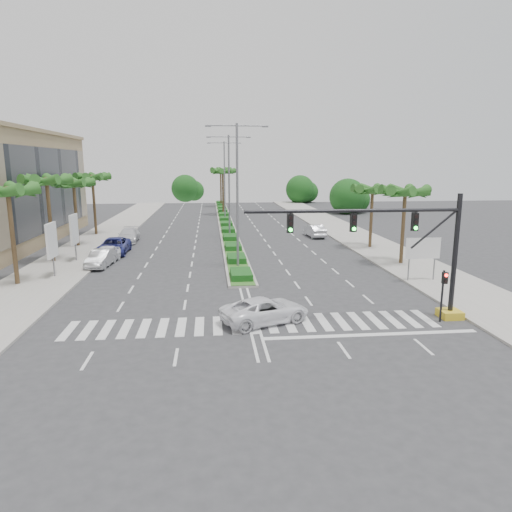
{
  "coord_description": "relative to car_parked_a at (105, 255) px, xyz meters",
  "views": [
    {
      "loc": [
        -2.29,
        -24.06,
        8.84
      ],
      "look_at": [
        0.59,
        4.4,
        3.0
      ],
      "focal_mm": 32.0,
      "sensor_mm": 36.0,
      "label": 1
    }
  ],
  "objects": [
    {
      "name": "ground",
      "position": [
        11.76,
        -17.21,
        -0.77
      ],
      "size": [
        160.0,
        160.0,
        0.0
      ],
      "primitive_type": "plane",
      "color": "#333335",
      "rests_on": "ground"
    },
    {
      "name": "footpath_right",
      "position": [
        26.96,
        2.79,
        -0.69
      ],
      "size": [
        6.0,
        120.0,
        0.15
      ],
      "primitive_type": "cube",
      "color": "gray",
      "rests_on": "ground"
    },
    {
      "name": "footpath_left",
      "position": [
        -3.44,
        2.79,
        -0.69
      ],
      "size": [
        6.0,
        120.0,
        0.15
      ],
      "primitive_type": "cube",
      "color": "gray",
      "rests_on": "ground"
    },
    {
      "name": "median",
      "position": [
        11.76,
        27.79,
        -0.67
      ],
      "size": [
        2.2,
        75.0,
        0.2
      ],
      "primitive_type": "cube",
      "color": "gray",
      "rests_on": "ground"
    },
    {
      "name": "median_grass",
      "position": [
        11.76,
        27.79,
        -0.55
      ],
      "size": [
        1.8,
        75.0,
        0.04
      ],
      "primitive_type": "cube",
      "color": "#295E20",
      "rests_on": "median"
    },
    {
      "name": "signal_gantry",
      "position": [
        21.03,
        -17.21,
        2.69
      ],
      "size": [
        12.6,
        1.2,
        7.2
      ],
      "color": "gold",
      "rests_on": "ground"
    },
    {
      "name": "pedestrian_signal",
      "position": [
        22.36,
        -17.88,
        1.28
      ],
      "size": [
        0.28,
        0.36,
        3.0
      ],
      "color": "black",
      "rests_on": "ground"
    },
    {
      "name": "direction_sign",
      "position": [
        25.26,
        -9.22,
        1.69
      ],
      "size": [
        2.7,
        0.11,
        3.4
      ],
      "color": "slate",
      "rests_on": "ground"
    },
    {
      "name": "billboard_near",
      "position": [
        -2.74,
        -5.21,
        2.2
      ],
      "size": [
        0.18,
        2.1,
        4.35
      ],
      "color": "slate",
      "rests_on": "ground"
    },
    {
      "name": "billboard_far",
      "position": [
        -2.74,
        0.79,
        2.2
      ],
      "size": [
        0.18,
        2.1,
        4.35
      ],
      "color": "slate",
      "rests_on": "ground"
    },
    {
      "name": "palm_left_near",
      "position": [
        -4.74,
        -7.21,
        5.92
      ],
      "size": [
        4.57,
        4.68,
        7.55
      ],
      "color": "brown",
      "rests_on": "ground"
    },
    {
      "name": "palm_left_mid",
      "position": [
        -4.74,
        0.79,
        6.31
      ],
      "size": [
        4.57,
        4.68,
        7.95
      ],
      "color": "brown",
      "rests_on": "ground"
    },
    {
      "name": "palm_left_far",
      "position": [
        -4.74,
        8.79,
        5.73
      ],
      "size": [
        4.57,
        4.68,
        7.35
      ],
      "color": "brown",
      "rests_on": "ground"
    },
    {
      "name": "palm_left_end",
      "position": [
        -4.74,
        16.79,
        6.12
      ],
      "size": [
        4.57,
        4.68,
        7.75
      ],
      "color": "brown",
      "rests_on": "ground"
    },
    {
      "name": "palm_right_near",
      "position": [
        26.26,
        -3.21,
        5.44
      ],
      "size": [
        4.57,
        4.68,
        7.05
      ],
      "color": "brown",
      "rests_on": "ground"
    },
    {
      "name": "palm_right_far",
      "position": [
        26.26,
        4.79,
        5.15
      ],
      "size": [
        4.57,
        4.68,
        6.75
      ],
      "color": "brown",
      "rests_on": "ground"
    },
    {
      "name": "palm_median_a",
      "position": [
        11.76,
        37.79,
        6.41
      ],
      "size": [
        4.57,
        4.68,
        8.05
      ],
      "color": "brown",
      "rests_on": "ground"
    },
    {
      "name": "palm_median_b",
      "position": [
        11.76,
        52.79,
        6.41
      ],
      "size": [
        4.57,
        4.68,
        8.05
      ],
      "color": "brown",
      "rests_on": "ground"
    },
    {
      "name": "streetlight_near",
      "position": [
        11.76,
        -3.21,
        6.04
      ],
      "size": [
        5.1,
        0.25,
        12.0
      ],
      "color": "slate",
      "rests_on": "ground"
    },
    {
      "name": "streetlight_mid",
      "position": [
        11.76,
        12.79,
        6.04
      ],
      "size": [
        5.1,
        0.25,
        12.0
      ],
      "color": "slate",
      "rests_on": "ground"
    },
    {
      "name": "streetlight_far",
      "position": [
        11.76,
        28.79,
        6.04
      ],
      "size": [
        5.1,
        0.25,
        12.0
      ],
      "color": "slate",
      "rests_on": "ground"
    },
    {
      "name": "car_parked_a",
      "position": [
        0.0,
        0.0,
        0.0
      ],
      "size": [
        2.39,
        4.69,
        1.53
      ],
      "primitive_type": "imported",
      "rotation": [
        0.0,
        0.0,
        -0.13
      ],
      "color": "white",
      "rests_on": "ground"
    },
    {
      "name": "car_parked_b",
      "position": [
        -0.04,
        -1.43,
        -0.02
      ],
      "size": [
        2.01,
        4.64,
        1.48
      ],
      "primitive_type": "imported",
      "rotation": [
        0.0,
        0.0,
        -0.1
      ],
      "color": "#AAABAF",
      "rests_on": "ground"
    },
    {
      "name": "car_parked_c",
      "position": [
        -0.04,
        4.15,
        0.03
      ],
      "size": [
        2.66,
        5.75,
        1.6
      ],
      "primitive_type": "imported",
      "rotation": [
        0.0,
        0.0,
        0.0
      ],
      "color": "navy",
      "rests_on": "ground"
    },
    {
      "name": "car_parked_d",
      "position": [
        0.17,
        11.23,
        -0.0
      ],
      "size": [
        2.2,
        5.28,
        1.53
      ],
      "primitive_type": "imported",
      "rotation": [
        0.0,
        0.0,
        0.01
      ],
      "color": "silver",
      "rests_on": "ground"
    },
    {
      "name": "car_crossing",
      "position": [
        12.45,
        -16.89,
        -0.06
      ],
      "size": [
        5.61,
        4.11,
        1.42
      ],
      "primitive_type": "imported",
      "rotation": [
        0.0,
        0.0,
        1.96
      ],
      "color": "white",
      "rests_on": "ground"
    },
    {
      "name": "car_right",
      "position": [
        22.1,
        12.67,
        -0.01
      ],
      "size": [
        2.04,
        4.74,
        1.52
      ],
      "primitive_type": "imported",
      "rotation": [
        0.0,
        0.0,
        3.24
      ],
      "color": "silver",
      "rests_on": "ground"
    }
  ]
}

